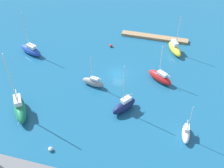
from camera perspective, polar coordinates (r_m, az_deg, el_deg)
water at (r=67.47m, az=1.22°, el=2.02°), size 160.00×160.00×0.00m
pier_dock at (r=81.33m, az=8.62°, el=9.38°), size 18.76×2.10×0.73m
sailboat_green_near_pier at (r=59.81m, az=-18.26°, el=-4.71°), size 6.44×7.82×15.33m
sailboat_blue_far_north at (r=76.61m, az=-16.20°, el=6.69°), size 7.31×4.41×11.57m
sailboat_red_off_beacon at (r=65.65m, az=9.72°, el=1.41°), size 6.57×5.13×9.51m
sailboat_white_far_south at (r=55.19m, az=14.81°, el=-9.62°), size 1.75×4.72×8.28m
sailboat_gray_lone_south at (r=63.73m, az=-3.86°, el=0.39°), size 5.51×2.38×7.88m
sailboat_navy_by_breakwater at (r=57.80m, az=2.49°, el=-4.41°), size 4.96×6.05×11.69m
sailboat_yellow_west_end at (r=75.92m, az=12.63°, el=7.06°), size 4.89×6.74×10.64m
mooring_buoy_red at (r=76.75m, az=-0.20°, el=7.80°), size 0.77×0.77×0.77m
mooring_buoy_white at (r=53.09m, az=-12.39°, el=-12.79°), size 0.84×0.84×0.84m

